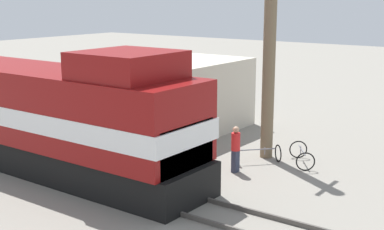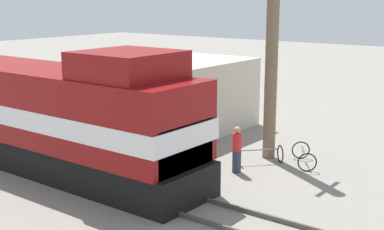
{
  "view_description": "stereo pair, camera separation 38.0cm",
  "coord_description": "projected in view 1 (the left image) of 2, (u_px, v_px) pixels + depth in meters",
  "views": [
    {
      "loc": [
        -12.74,
        -12.03,
        6.5
      ],
      "look_at": [
        1.2,
        -1.83,
        2.68
      ],
      "focal_mm": 50.0,
      "sensor_mm": 36.0,
      "label": 1
    },
    {
      "loc": [
        -12.51,
        -12.34,
        6.5
      ],
      "look_at": [
        1.2,
        -1.83,
        2.68
      ],
      "focal_mm": 50.0,
      "sensor_mm": 36.0,
      "label": 2
    }
  ],
  "objects": [
    {
      "name": "utility_pole",
      "position": [
        269.0,
        59.0,
        21.33
      ],
      "size": [
        1.8,
        0.51,
        8.11
      ],
      "color": "#726047",
      "rests_on": "ground_plane"
    },
    {
      "name": "bicycle",
      "position": [
        257.0,
        154.0,
        21.32
      ],
      "size": [
        1.79,
        1.75,
        0.71
      ],
      "rotation": [
        0.0,
        0.0,
        0.81
      ],
      "color": "black",
      "rests_on": "ground_plane"
    },
    {
      "name": "billboard_sign",
      "position": [
        158.0,
        84.0,
        25.84
      ],
      "size": [
        2.34,
        0.12,
        3.11
      ],
      "color": "#595959",
      "rests_on": "ground_plane"
    },
    {
      "name": "rail_far",
      "position": [
        142.0,
        182.0,
        18.93
      ],
      "size": [
        0.08,
        41.32,
        0.15
      ],
      "primitive_type": "cube",
      "color": "#4C4742",
      "rests_on": "ground_plane"
    },
    {
      "name": "bicycle_spare",
      "position": [
        302.0,
        155.0,
        21.16
      ],
      "size": [
        1.83,
        1.58,
        0.74
      ],
      "rotation": [
        0.0,
        0.0,
        2.17
      ],
      "color": "black",
      "rests_on": "ground_plane"
    },
    {
      "name": "vendor_umbrella",
      "position": [
        165.0,
        100.0,
        22.93
      ],
      "size": [
        2.5,
        2.5,
        2.44
      ],
      "color": "#4C4C4C",
      "rests_on": "ground_plane"
    },
    {
      "name": "ground_plane",
      "position": [
        129.0,
        190.0,
        18.38
      ],
      "size": [
        120.0,
        120.0,
        0.0
      ],
      "primitive_type": "plane",
      "color": "gray"
    },
    {
      "name": "building_block_distant",
      "position": [
        171.0,
        93.0,
        27.07
      ],
      "size": [
        6.05,
        6.41,
        3.48
      ],
      "primitive_type": "cube",
      "color": "beige",
      "rests_on": "ground_plane"
    },
    {
      "name": "shrub_cluster",
      "position": [
        172.0,
        134.0,
        24.07
      ],
      "size": [
        0.97,
        0.97,
        0.97
      ],
      "primitive_type": "sphere",
      "color": "#2D722D",
      "rests_on": "ground_plane"
    },
    {
      "name": "rail_near",
      "position": [
        114.0,
        194.0,
        17.8
      ],
      "size": [
        0.08,
        41.32,
        0.15
      ],
      "primitive_type": "cube",
      "color": "#4C4742",
      "rests_on": "ground_plane"
    },
    {
      "name": "locomotive",
      "position": [
        56.0,
        117.0,
        19.99
      ],
      "size": [
        3.24,
        13.57,
        4.79
      ],
      "color": "black",
      "rests_on": "ground_plane"
    },
    {
      "name": "person_bystander",
      "position": [
        236.0,
        147.0,
        20.09
      ],
      "size": [
        0.34,
        0.34,
        1.78
      ],
      "color": "#2D3347",
      "rests_on": "ground_plane"
    }
  ]
}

